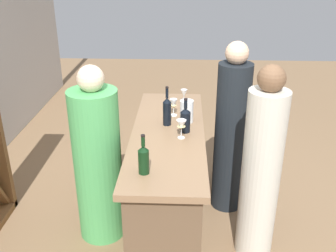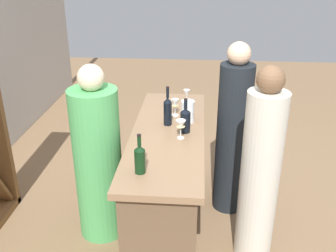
{
  "view_description": "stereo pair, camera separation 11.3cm",
  "coord_description": "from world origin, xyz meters",
  "px_view_note": "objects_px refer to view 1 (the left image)",
  "views": [
    {
      "loc": [
        -2.88,
        -0.12,
        2.3
      ],
      "look_at": [
        0.0,
        0.0,
        1.0
      ],
      "focal_mm": 41.49,
      "sensor_mm": 36.0,
      "label": 1
    },
    {
      "loc": [
        -2.87,
        -0.24,
        2.3
      ],
      "look_at": [
        0.0,
        0.0,
        1.0
      ],
      "focal_mm": 41.49,
      "sensor_mm": 36.0,
      "label": 2
    }
  ],
  "objects_px": {
    "wine_bottle_leftmost_dark_green": "(144,159)",
    "wine_bottle_second_left_near_black": "(185,119)",
    "wine_glass_near_left": "(184,94)",
    "wine_glass_near_center": "(181,125)",
    "person_center_guest": "(231,135)",
    "wine_bottle_center_near_black": "(167,111)",
    "wine_glass_near_right": "(173,105)",
    "water_pitcher": "(187,111)",
    "person_left_guest": "(261,172)",
    "person_right_guest": "(98,163)"
  },
  "relations": [
    {
      "from": "wine_bottle_leftmost_dark_green",
      "to": "wine_bottle_second_left_near_black",
      "type": "relative_size",
      "value": 0.98
    },
    {
      "from": "wine_bottle_leftmost_dark_green",
      "to": "wine_glass_near_left",
      "type": "bearing_deg",
      "value": -11.36
    },
    {
      "from": "wine_glass_near_center",
      "to": "person_center_guest",
      "type": "xyz_separation_m",
      "value": [
        0.47,
        -0.46,
        -0.3
      ]
    },
    {
      "from": "wine_bottle_second_left_near_black",
      "to": "wine_glass_near_left",
      "type": "bearing_deg",
      "value": 1.35
    },
    {
      "from": "wine_glass_near_left",
      "to": "person_center_guest",
      "type": "height_order",
      "value": "person_center_guest"
    },
    {
      "from": "wine_bottle_center_near_black",
      "to": "wine_glass_near_right",
      "type": "relative_size",
      "value": 2.19
    },
    {
      "from": "water_pitcher",
      "to": "person_left_guest",
      "type": "bearing_deg",
      "value": -130.36
    },
    {
      "from": "wine_glass_near_left",
      "to": "person_left_guest",
      "type": "distance_m",
      "value": 1.13
    },
    {
      "from": "wine_glass_near_left",
      "to": "wine_glass_near_right",
      "type": "distance_m",
      "value": 0.29
    },
    {
      "from": "wine_bottle_center_near_black",
      "to": "wine_glass_near_center",
      "type": "relative_size",
      "value": 2.22
    },
    {
      "from": "wine_bottle_leftmost_dark_green",
      "to": "wine_bottle_second_left_near_black",
      "type": "distance_m",
      "value": 0.72
    },
    {
      "from": "wine_bottle_leftmost_dark_green",
      "to": "person_center_guest",
      "type": "distance_m",
      "value": 1.27
    },
    {
      "from": "wine_glass_near_right",
      "to": "wine_bottle_center_near_black",
      "type": "bearing_deg",
      "value": 166.94
    },
    {
      "from": "wine_bottle_center_near_black",
      "to": "person_center_guest",
      "type": "relative_size",
      "value": 0.21
    },
    {
      "from": "person_center_guest",
      "to": "person_left_guest",
      "type": "bearing_deg",
      "value": 99.19
    },
    {
      "from": "wine_bottle_leftmost_dark_green",
      "to": "wine_glass_near_left",
      "type": "height_order",
      "value": "wine_bottle_leftmost_dark_green"
    },
    {
      "from": "person_left_guest",
      "to": "person_center_guest",
      "type": "relative_size",
      "value": 0.99
    },
    {
      "from": "wine_bottle_center_near_black",
      "to": "person_right_guest",
      "type": "distance_m",
      "value": 0.72
    },
    {
      "from": "wine_bottle_center_near_black",
      "to": "wine_glass_near_right",
      "type": "height_order",
      "value": "wine_bottle_center_near_black"
    },
    {
      "from": "person_center_guest",
      "to": "wine_glass_near_center",
      "type": "bearing_deg",
      "value": 41.01
    },
    {
      "from": "wine_glass_near_center",
      "to": "wine_glass_near_right",
      "type": "relative_size",
      "value": 0.99
    },
    {
      "from": "wine_glass_near_left",
      "to": "wine_glass_near_center",
      "type": "distance_m",
      "value": 0.74
    },
    {
      "from": "wine_bottle_leftmost_dark_green",
      "to": "wine_glass_near_center",
      "type": "distance_m",
      "value": 0.6
    },
    {
      "from": "wine_bottle_second_left_near_black",
      "to": "wine_glass_near_left",
      "type": "distance_m",
      "value": 0.62
    },
    {
      "from": "water_pitcher",
      "to": "wine_bottle_leftmost_dark_green",
      "type": "bearing_deg",
      "value": 161.92
    },
    {
      "from": "wine_bottle_leftmost_dark_green",
      "to": "wine_glass_near_center",
      "type": "bearing_deg",
      "value": -23.92
    },
    {
      "from": "wine_glass_near_left",
      "to": "wine_bottle_leftmost_dark_green",
      "type": "bearing_deg",
      "value": 168.64
    },
    {
      "from": "wine_bottle_center_near_black",
      "to": "wine_glass_near_right",
      "type": "distance_m",
      "value": 0.22
    },
    {
      "from": "wine_bottle_leftmost_dark_green",
      "to": "wine_glass_near_left",
      "type": "xyz_separation_m",
      "value": [
        1.28,
        -0.26,
        -0.0
      ]
    },
    {
      "from": "wine_bottle_second_left_near_black",
      "to": "person_left_guest",
      "type": "bearing_deg",
      "value": -115.84
    },
    {
      "from": "wine_glass_near_center",
      "to": "water_pitcher",
      "type": "bearing_deg",
      "value": -7.38
    },
    {
      "from": "person_center_guest",
      "to": "person_right_guest",
      "type": "xyz_separation_m",
      "value": [
        -0.47,
        1.14,
        -0.06
      ]
    },
    {
      "from": "wine_glass_near_right",
      "to": "person_left_guest",
      "type": "xyz_separation_m",
      "value": [
        -0.63,
        -0.69,
        -0.3
      ]
    },
    {
      "from": "water_pitcher",
      "to": "person_center_guest",
      "type": "bearing_deg",
      "value": -70.12
    },
    {
      "from": "wine_bottle_leftmost_dark_green",
      "to": "water_pitcher",
      "type": "relative_size",
      "value": 1.45
    },
    {
      "from": "wine_bottle_center_near_black",
      "to": "wine_glass_near_right",
      "type": "bearing_deg",
      "value": -13.06
    },
    {
      "from": "wine_bottle_center_near_black",
      "to": "person_center_guest",
      "type": "distance_m",
      "value": 0.7
    },
    {
      "from": "wine_bottle_leftmost_dark_green",
      "to": "person_left_guest",
      "type": "xyz_separation_m",
      "value": [
        0.38,
        -0.86,
        -0.31
      ]
    },
    {
      "from": "person_center_guest",
      "to": "person_right_guest",
      "type": "bearing_deg",
      "value": 17.1
    },
    {
      "from": "wine_bottle_second_left_near_black",
      "to": "person_center_guest",
      "type": "bearing_deg",
      "value": -50.1
    },
    {
      "from": "wine_glass_near_center",
      "to": "person_right_guest",
      "type": "xyz_separation_m",
      "value": [
        0.01,
        0.69,
        -0.36
      ]
    },
    {
      "from": "person_right_guest",
      "to": "wine_bottle_leftmost_dark_green",
      "type": "bearing_deg",
      "value": -41.78
    },
    {
      "from": "person_right_guest",
      "to": "wine_glass_near_center",
      "type": "bearing_deg",
      "value": 8.63
    },
    {
      "from": "wine_bottle_leftmost_dark_green",
      "to": "wine_glass_near_left",
      "type": "distance_m",
      "value": 1.31
    },
    {
      "from": "wine_bottle_leftmost_dark_green",
      "to": "water_pitcher",
      "type": "bearing_deg",
      "value": -18.08
    },
    {
      "from": "person_left_guest",
      "to": "person_center_guest",
      "type": "xyz_separation_m",
      "value": [
        0.64,
        0.16,
        0.01
      ]
    },
    {
      "from": "wine_bottle_center_near_black",
      "to": "wine_glass_near_left",
      "type": "xyz_separation_m",
      "value": [
        0.49,
        -0.14,
        -0.02
      ]
    },
    {
      "from": "wine_bottle_leftmost_dark_green",
      "to": "water_pitcher",
      "type": "distance_m",
      "value": 0.91
    },
    {
      "from": "wine_glass_near_left",
      "to": "person_center_guest",
      "type": "xyz_separation_m",
      "value": [
        -0.27,
        -0.44,
        -0.29
      ]
    },
    {
      "from": "person_left_guest",
      "to": "person_right_guest",
      "type": "distance_m",
      "value": 1.32
    }
  ]
}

